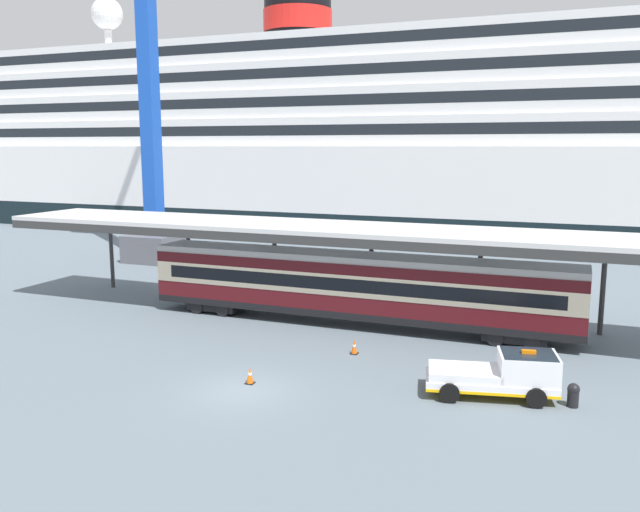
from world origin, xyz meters
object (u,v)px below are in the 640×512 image
train_carriage (355,285)px  dockside_crane (152,48)px  traffic_cone_mid (354,347)px  service_truck (504,373)px  cruise_ship (342,143)px  traffic_cone_near (250,375)px  quay_bollard (573,394)px

train_carriage → dockside_crane: dockside_crane is taller
traffic_cone_mid → service_truck: bearing=-22.0°
cruise_ship → service_truck: cruise_ship is taller
traffic_cone_near → quay_bollard: bearing=10.7°
traffic_cone_mid → quay_bollard: 10.56m
cruise_ship → traffic_cone_mid: (17.27, -45.90, -10.14)m
traffic_cone_mid → quay_bollard: size_ratio=0.77×
traffic_cone_mid → cruise_ship: bearing=110.6°
dockside_crane → service_truck: bearing=-33.9°
train_carriage → quay_bollard: (11.79, -8.07, -1.80)m
traffic_cone_near → dockside_crane: 36.85m
cruise_ship → quay_bollard: size_ratio=126.62×
dockside_crane → cruise_ship: bearing=75.3°
dockside_crane → quay_bollard: dockside_crane is taller
cruise_ship → dockside_crane: size_ratio=2.12×
service_truck → traffic_cone_near: 10.63m
cruise_ship → traffic_cone_near: 54.35m
traffic_cone_mid → quay_bollard: (10.10, -3.08, 0.15)m
service_truck → quay_bollard: bearing=-1.6°
train_carriage → traffic_cone_mid: (1.69, -5.00, -1.95)m
traffic_cone_near → quay_bollard: quay_bollard is taller
traffic_cone_near → traffic_cone_mid: 6.22m
traffic_cone_near → dockside_crane: bearing=132.0°
cruise_ship → traffic_cone_mid: size_ratio=164.20×
traffic_cone_mid → dockside_crane: bearing=143.0°
service_truck → quay_bollard: service_truck is taller
cruise_ship → service_truck: 55.61m
quay_bollard → train_carriage: bearing=145.6°
traffic_cone_mid → quay_bollard: bearing=-16.9°
traffic_cone_near → quay_bollard: (12.97, 2.45, 0.14)m
service_truck → quay_bollard: (2.67, -0.07, -0.47)m
train_carriage → service_truck: (9.13, -8.00, -1.32)m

